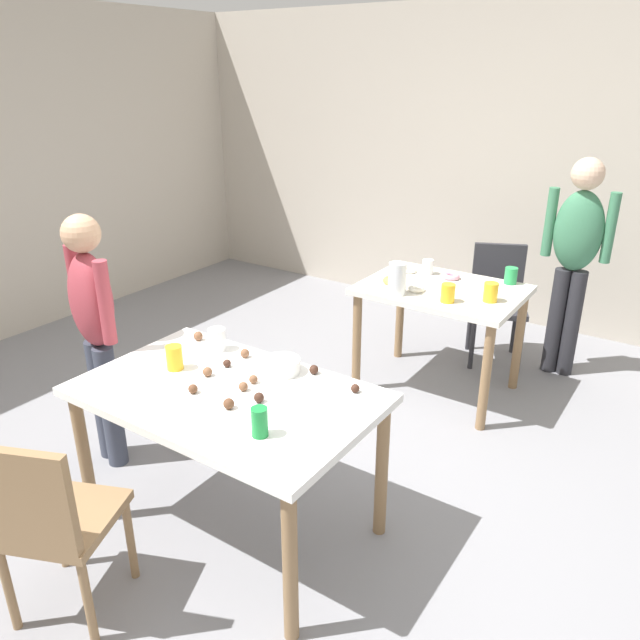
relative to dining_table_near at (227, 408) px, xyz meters
The scene contains 34 objects.
ground_plane 0.71m from the dining_table_near, 71.66° to the left, with size 6.40×6.40×0.00m, color gray.
wall_back 3.51m from the dining_table_near, 88.63° to the left, with size 6.40×0.10×2.60m, color #BCB2A3.
dining_table_near is the anchor object (origin of this frame).
dining_table_far 1.85m from the dining_table_near, 82.62° to the left, with size 1.02×0.76×0.75m.
chair_near_table 0.83m from the dining_table_near, 104.87° to the right, with size 0.52×0.52×0.87m.
chair_far_table 2.60m from the dining_table_near, 81.51° to the left, with size 0.53×0.53×0.87m.
person_girl_near 0.97m from the dining_table_near, behind, with size 0.45×0.28×1.42m.
person_adult_far 2.74m from the dining_table_near, 71.22° to the left, with size 0.46×0.24×1.55m.
mixing_bowl 0.32m from the dining_table_near, 71.52° to the left, with size 0.18×0.18×0.07m, color white.
soda_can 0.43m from the dining_table_near, 28.96° to the right, with size 0.07×0.07×0.12m, color #198438.
fork_near 0.52m from the dining_table_near, 168.08° to the right, with size 0.17×0.02×0.01m, color silver.
cup_near_0 0.38m from the dining_table_near, behind, with size 0.08×0.08×0.12m, color yellow.
cup_near_1 0.46m from the dining_table_near, 137.65° to the left, with size 0.09×0.09×0.11m, color white.
cake_ball_0 0.13m from the dining_table_near, 34.40° to the left, with size 0.04×0.04×0.04m, color brown.
cake_ball_1 0.19m from the dining_table_near, 43.90° to the right, with size 0.05×0.05×0.05m, color brown.
cake_ball_2 0.44m from the dining_table_near, 56.59° to the left, with size 0.04×0.04×0.04m, color #3D2319.
cake_ball_3 0.21m from the dining_table_near, 161.07° to the left, with size 0.04×0.04×0.04m, color brown.
cake_ball_4 0.52m from the dining_table_near, 139.39° to the left, with size 0.04×0.04×0.04m, color brown.
cake_ball_5 0.60m from the dining_table_near, 146.27° to the left, with size 0.05×0.05×0.05m, color brown.
cake_ball_6 0.22m from the dining_table_near, ahead, with size 0.04×0.04×0.04m, color #3D2319.
cake_ball_7 0.36m from the dining_table_near, 116.39° to the left, with size 0.05×0.05×0.05m, color brown.
cake_ball_8 0.18m from the dining_table_near, 137.46° to the right, with size 0.04×0.04×0.04m, color brown.
cake_ball_9 0.17m from the dining_table_near, 65.70° to the left, with size 0.04×0.04×0.04m, color brown.
cake_ball_10 0.26m from the dining_table_near, 130.95° to the left, with size 0.04×0.04×0.04m, color #3D2319.
cake_ball_11 0.58m from the dining_table_near, 32.53° to the left, with size 0.04×0.04×0.04m, color #3D2319.
pitcher_far 1.56m from the dining_table_near, 88.22° to the left, with size 0.11×0.11×0.20m, color white.
cup_far_0 1.65m from the dining_table_near, 76.87° to the left, with size 0.09×0.09×0.12m, color yellow.
cup_far_1 2.24m from the dining_table_near, 74.87° to the left, with size 0.08×0.08×0.11m, color green.
cup_far_2 2.04m from the dining_table_near, 88.90° to the left, with size 0.08×0.08×0.10m, color white.
cup_far_3 1.85m from the dining_table_near, 71.51° to the left, with size 0.09×0.09×0.12m, color yellow.
donut_far_0 1.72m from the dining_table_near, 92.23° to the left, with size 0.14×0.14×0.04m, color gold.
donut_far_1 2.04m from the dining_table_near, 83.90° to the left, with size 0.12×0.12×0.03m, color pink.
donut_far_2 1.68m from the dining_table_near, 85.64° to the left, with size 0.11×0.11×0.03m, color white.
donut_far_3 2.00m from the dining_table_near, 92.47° to the left, with size 0.10×0.10×0.03m, color white.
Camera 1 is at (1.60, -2.01, 2.08)m, focal length 34.38 mm.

